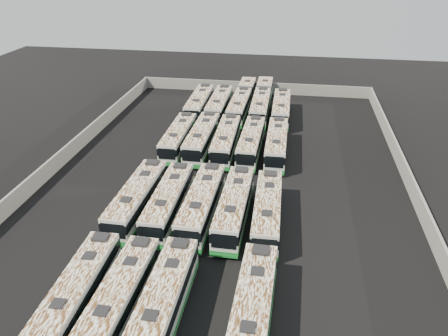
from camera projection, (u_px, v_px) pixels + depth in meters
ground at (226, 179)px, 55.40m from camera, size 140.00×140.00×0.00m
perimeter_wall at (226, 171)px, 54.89m from camera, size 45.20×73.20×2.20m
bus_front_far_left at (78, 293)px, 34.85m from camera, size 2.98×12.72×3.57m
bus_front_left at (119, 299)px, 34.20m from camera, size 2.93×12.78×3.59m
bus_front_center at (163, 303)px, 33.82m from camera, size 2.79×13.01×3.67m
bus_front_far_right at (252, 313)px, 32.86m from camera, size 3.03×13.24×3.72m
bus_midfront_far_left at (137, 199)px, 47.53m from camera, size 3.01×13.26×3.73m
bus_midfront_left at (169, 202)px, 47.09m from camera, size 2.82×12.89×3.63m
bus_midfront_center at (202, 204)px, 46.58m from camera, size 2.94×13.31×3.75m
bus_midfront_right at (234, 207)px, 46.03m from camera, size 2.87×13.09×3.69m
bus_midfront_far_right at (267, 211)px, 45.43m from camera, size 3.02×12.83×3.60m
bus_midback_far_left at (179, 137)px, 62.67m from camera, size 2.78×12.68×3.57m
bus_midback_left at (202, 138)px, 62.23m from camera, size 2.88×13.27×3.74m
bus_midback_center at (226, 140)px, 61.58m from camera, size 3.01×13.02×3.66m
bus_midback_right at (251, 142)px, 61.15m from camera, size 2.91×12.87×3.62m
bus_midback_far_right at (277, 144)px, 60.58m from camera, size 2.81×12.93×3.64m
bus_back_far_left at (200, 104)px, 75.40m from camera, size 3.01×13.32×3.75m
bus_back_left at (219, 105)px, 75.03m from camera, size 2.84×13.21×3.72m
bus_back_center at (242, 100)px, 77.33m from camera, size 2.97×19.86×3.60m
bus_back_right at (262, 101)px, 77.08m from camera, size 2.97×20.31×3.68m
bus_back_far_right at (281, 109)px, 73.28m from camera, size 2.91×13.10×3.69m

